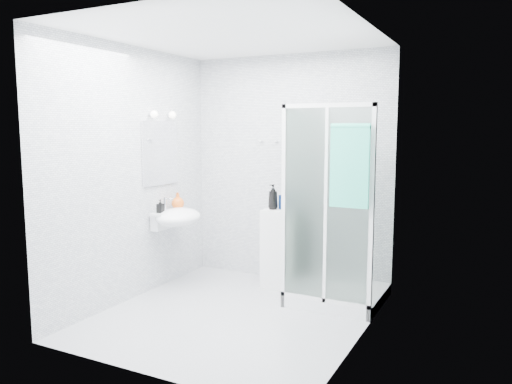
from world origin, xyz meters
The scene contains 12 objects.
room centered at (0.00, 0.00, 1.30)m, with size 2.40×2.60×2.60m.
shower_enclosure centered at (0.67, 0.77, 0.45)m, with size 0.90×0.95×2.00m.
wall_basin centered at (-0.99, 0.45, 0.80)m, with size 0.46×0.56×0.35m.
mirror centered at (-1.19, 0.45, 1.50)m, with size 0.02×0.60×0.70m, color white.
vanity_lights centered at (-1.14, 0.45, 1.92)m, with size 0.10×0.40×0.08m.
wall_hooks centered at (-0.25, 1.26, 1.62)m, with size 0.23×0.06×0.03m.
storage_cabinet centered at (0.03, 1.02, 0.44)m, with size 0.36×0.39×0.88m.
hand_towel centered at (0.98, 0.37, 1.45)m, with size 0.35×0.05×0.76m.
shampoo_bottle_a centered at (-0.07, 1.00, 1.02)m, with size 0.11×0.11×0.28m, color black.
shampoo_bottle_b centered at (0.06, 1.06, 0.99)m, with size 0.11×0.11×0.24m, color #0C204A.
soap_dispenser_orange centered at (-1.08, 0.62, 0.95)m, with size 0.14×0.14×0.18m, color orange.
soap_dispenser_black centered at (-1.09, 0.30, 0.94)m, with size 0.07×0.07×0.15m, color black.
Camera 1 is at (2.25, -3.98, 1.77)m, focal length 35.00 mm.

